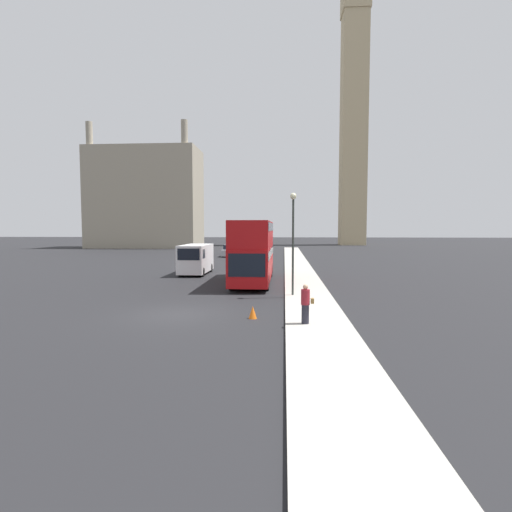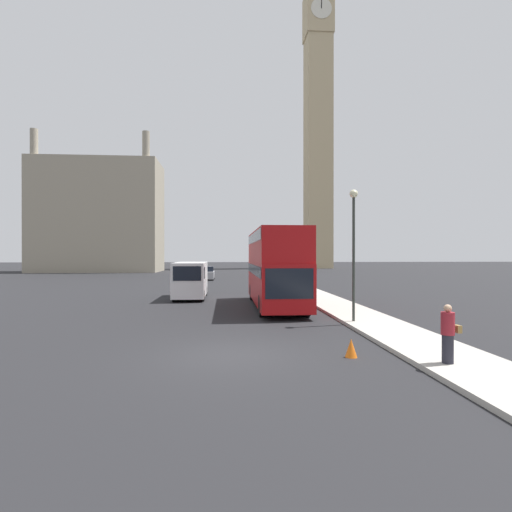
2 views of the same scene
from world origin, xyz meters
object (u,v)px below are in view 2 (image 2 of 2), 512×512
at_px(red_double_decker_bus, 275,265).
at_px(street_lamp, 354,235).
at_px(white_van, 191,279).
at_px(parked_sedan, 207,274).
at_px(pedestrian, 448,334).
at_px(clock_tower, 318,102).

relative_size(red_double_decker_bus, street_lamp, 1.81).
bearing_deg(white_van, parked_sedan, 89.72).
relative_size(red_double_decker_bus, pedestrian, 6.62).
distance_m(clock_tower, street_lamp, 80.53).
bearing_deg(clock_tower, pedestrian, -100.72).
bearing_deg(clock_tower, street_lamp, -101.99).
height_order(clock_tower, white_van, clock_tower).
xyz_separation_m(pedestrian, street_lamp, (-0.36, 6.80, 2.99)).
bearing_deg(pedestrian, clock_tower, 79.28).
distance_m(pedestrian, parked_sedan, 39.67).
xyz_separation_m(street_lamp, parked_sedan, (-7.91, 32.00, -3.20)).
xyz_separation_m(white_van, parked_sedan, (0.10, 21.11, -0.62)).
xyz_separation_m(white_van, pedestrian, (8.37, -17.69, -0.41)).
distance_m(white_van, parked_sedan, 21.12).
distance_m(red_double_decker_bus, street_lamp, 6.77).
bearing_deg(parked_sedan, clock_tower, 59.75).
relative_size(clock_tower, pedestrian, 46.42).
bearing_deg(street_lamp, parked_sedan, 103.88).
bearing_deg(pedestrian, parked_sedan, 102.03).
relative_size(clock_tower, red_double_decker_bus, 7.01).
relative_size(clock_tower, white_van, 13.66).
xyz_separation_m(red_double_decker_bus, white_van, (-5.31, 4.86, -1.11)).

